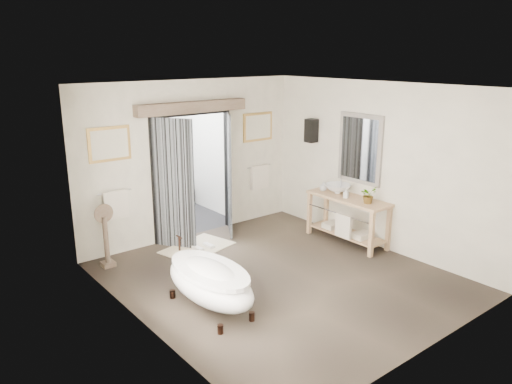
# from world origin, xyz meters

# --- Properties ---
(ground_plane) EXTENTS (5.00, 5.00, 0.00)m
(ground_plane) POSITION_xyz_m (0.00, 0.00, 0.00)
(ground_plane) COLOR #4C4134
(room_shell) EXTENTS (4.52, 5.02, 2.91)m
(room_shell) POSITION_xyz_m (-0.04, -0.12, 1.86)
(room_shell) COLOR beige
(room_shell) RESTS_ON ground_plane
(shower_room) EXTENTS (2.22, 2.01, 2.51)m
(shower_room) POSITION_xyz_m (0.00, 3.99, 0.91)
(shower_room) COLOR black
(shower_room) RESTS_ON ground_plane
(back_wall_dressing) EXTENTS (3.82, 0.75, 2.52)m
(back_wall_dressing) POSITION_xyz_m (0.00, 2.32, 1.56)
(back_wall_dressing) COLOR black
(back_wall_dressing) RESTS_ON ground_plane
(clawfoot_tub) EXTENTS (0.75, 1.68, 0.82)m
(clawfoot_tub) POSITION_xyz_m (-1.37, -0.12, 0.40)
(clawfoot_tub) COLOR black
(clawfoot_tub) RESTS_ON ground_plane
(vanity) EXTENTS (0.57, 1.60, 0.85)m
(vanity) POSITION_xyz_m (1.95, 0.40, 0.51)
(vanity) COLOR tan
(vanity) RESTS_ON ground_plane
(pedestal_mirror) EXTENTS (0.31, 0.20, 1.06)m
(pedestal_mirror) POSITION_xyz_m (-1.89, 2.10, 0.45)
(pedestal_mirror) COLOR #6C5B4C
(pedestal_mirror) RESTS_ON ground_plane
(rug) EXTENTS (1.36, 1.07, 0.01)m
(rug) POSITION_xyz_m (-0.34, 1.85, 0.01)
(rug) COLOR beige
(rug) RESTS_ON ground_plane
(slippers) EXTENTS (0.34, 0.26, 0.05)m
(slippers) POSITION_xyz_m (-0.28, 1.74, 0.04)
(slippers) COLOR silver
(slippers) RESTS_ON rug
(basin) EXTENTS (0.62, 0.62, 0.17)m
(basin) POSITION_xyz_m (2.02, 0.71, 0.93)
(basin) COLOR white
(basin) RESTS_ON vanity
(plant) EXTENTS (0.29, 0.26, 0.30)m
(plant) POSITION_xyz_m (1.95, -0.05, 1.00)
(plant) COLOR gray
(plant) RESTS_ON vanity
(soap_bottle_a) EXTENTS (0.10, 0.10, 0.17)m
(soap_bottle_a) POSITION_xyz_m (1.90, 0.40, 0.94)
(soap_bottle_a) COLOR gray
(soap_bottle_a) RESTS_ON vanity
(soap_bottle_b) EXTENTS (0.18, 0.18, 0.17)m
(soap_bottle_b) POSITION_xyz_m (1.93, 0.99, 0.94)
(soap_bottle_b) COLOR gray
(soap_bottle_b) RESTS_ON vanity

